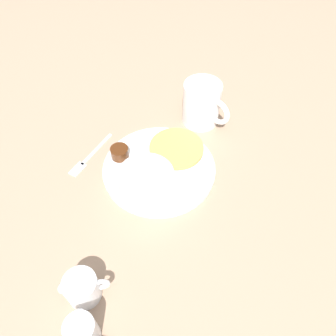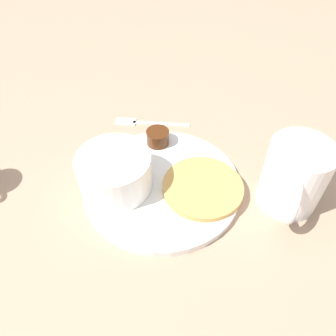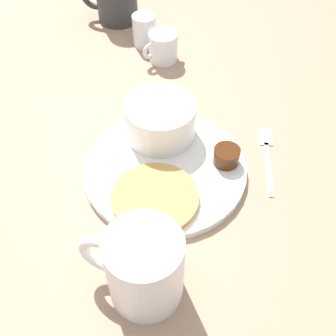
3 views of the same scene
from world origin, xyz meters
TOP-DOWN VIEW (x-y plane):
  - ground_plane at (0.00, 0.00)m, footprint 4.00×4.00m
  - plate at (0.00, 0.00)m, footprint 0.24×0.24m
  - pancake_stack at (-0.05, 0.04)m, footprint 0.12×0.12m
  - bowl at (0.06, -0.03)m, footprint 0.11×0.11m
  - syrup_cup at (-0.04, -0.08)m, footprint 0.04×0.04m
  - butter_ramekin at (0.07, -0.05)m, footprint 0.04×0.04m
  - coffee_mug at (-0.15, 0.11)m, footprint 0.11×0.10m
  - creamer_pitcher_near at (0.25, -0.14)m, footprint 0.05×0.08m
  - creamer_pitcher_far at (0.32, -0.13)m, footprint 0.07×0.05m
  - fork at (-0.04, -0.16)m, footprint 0.12×0.09m

SIDE VIEW (x-z plane):
  - ground_plane at x=0.00m, z-range 0.00..0.00m
  - fork at x=-0.04m, z-range 0.00..0.00m
  - plate at x=0.00m, z-range 0.00..0.01m
  - pancake_stack at x=-0.05m, z-range 0.01..0.02m
  - syrup_cup at x=-0.04m, z-range 0.01..0.04m
  - butter_ramekin at x=0.07m, z-range 0.01..0.05m
  - creamer_pitcher_near at x=0.25m, z-range 0.00..0.06m
  - creamer_pitcher_far at x=0.32m, z-range 0.00..0.06m
  - bowl at x=0.06m, z-range 0.01..0.07m
  - coffee_mug at x=-0.15m, z-range 0.00..0.10m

